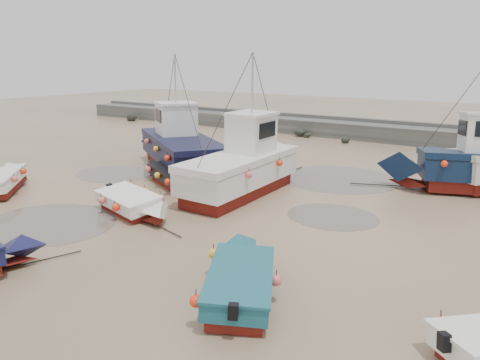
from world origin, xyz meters
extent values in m
plane|color=tan|center=(0.00, 0.00, 0.00)|extent=(120.00, 120.00, 0.00)
cube|color=slate|center=(0.00, 22.00, 0.60)|extent=(60.00, 2.20, 1.20)
cube|color=slate|center=(0.00, 23.21, 1.32)|extent=(60.00, 0.60, 0.25)
ellipsoid|color=black|center=(5.10, 19.02, 0.29)|extent=(0.84, 0.86, 0.51)
ellipsoid|color=black|center=(7.80, 20.56, 0.34)|extent=(0.98, 1.07, 0.72)
ellipsoid|color=black|center=(-5.07, 20.46, 0.35)|extent=(0.99, 0.80, 0.58)
ellipsoid|color=black|center=(-23.51, 19.66, 0.23)|extent=(0.65, 0.64, 0.43)
ellipsoid|color=black|center=(-4.31, 20.27, 0.21)|extent=(0.61, 0.53, 0.32)
ellipsoid|color=black|center=(-9.17, 19.34, 0.38)|extent=(1.09, 0.88, 0.72)
ellipsoid|color=black|center=(-7.25, 19.65, 0.23)|extent=(0.65, 0.60, 0.37)
ellipsoid|color=black|center=(-0.92, 19.60, 0.22)|extent=(0.64, 0.62, 0.48)
ellipsoid|color=black|center=(-23.42, 19.80, 0.38)|extent=(1.10, 0.87, 0.86)
ellipsoid|color=black|center=(7.84, 20.42, 0.19)|extent=(0.55, 0.45, 0.29)
cylinder|color=#5D554C|center=(-3.56, -3.07, 0.00)|extent=(5.16, 5.16, 0.01)
cylinder|color=#5D554C|center=(4.94, 3.58, 0.00)|extent=(3.62, 3.62, 0.01)
cylinder|color=#5D554C|center=(-7.64, 3.59, 0.00)|extent=(4.23, 4.23, 0.01)
cylinder|color=#5D554C|center=(2.77, 9.39, 0.00)|extent=(6.26, 6.26, 0.01)
cube|color=maroon|center=(-9.10, -1.64, 0.15)|extent=(3.41, 3.41, 0.30)
cube|color=white|center=(-9.10, -1.64, 0.53)|extent=(3.75, 3.75, 0.45)
pyramid|color=white|center=(-10.72, -0.03, 0.98)|extent=(1.51, 1.51, 0.90)
cube|color=brown|center=(-9.10, -1.64, 0.69)|extent=(3.11, 3.11, 0.10)
cube|color=white|center=(-9.10, -1.64, 0.78)|extent=(3.85, 3.85, 0.07)
cylinder|color=black|center=(-11.38, 0.63, 0.03)|extent=(1.44, 1.44, 0.04)
sphere|color=#F43816|center=(-7.97, -1.60, 0.63)|extent=(0.30, 0.30, 0.30)
sphere|color=#F43816|center=(-9.06, -0.51, 0.63)|extent=(0.30, 0.30, 0.30)
pyramid|color=#121439|center=(-0.91, -5.97, 0.98)|extent=(1.74, 1.20, 0.90)
cylinder|color=black|center=(-0.61, -5.12, 0.03)|extent=(0.70, 1.90, 0.04)
cube|color=maroon|center=(5.62, -3.92, 0.15)|extent=(2.65, 3.37, 0.30)
cube|color=#175564|center=(5.62, -3.92, 0.53)|extent=(2.96, 3.68, 0.45)
pyramid|color=#175564|center=(4.64, -2.14, 0.98)|extent=(1.69, 1.36, 0.90)
cube|color=brown|center=(5.62, -3.92, 0.69)|extent=(2.43, 3.06, 0.10)
cube|color=#175564|center=(5.62, -3.92, 0.78)|extent=(3.05, 3.77, 0.07)
cube|color=black|center=(6.46, -5.45, 0.70)|extent=(0.28, 0.26, 0.35)
cylinder|color=black|center=(4.22, -1.38, 0.03)|extent=(1.00, 1.77, 0.04)
sphere|color=#F43816|center=(5.48, -5.51, 0.63)|extent=(0.30, 0.30, 0.30)
sphere|color=#F43816|center=(6.39, -3.49, 0.63)|extent=(0.30, 0.30, 0.30)
sphere|color=#F43816|center=(4.20, -3.17, 0.63)|extent=(0.30, 0.30, 0.30)
cube|color=black|center=(10.52, -4.15, 0.70)|extent=(0.28, 0.28, 0.35)
sphere|color=#F43816|center=(10.27, -3.15, 0.63)|extent=(0.30, 0.30, 0.30)
cube|color=maroon|center=(-3.27, 3.60, 0.15)|extent=(3.49, 2.60, 0.30)
cube|color=black|center=(-3.27, 3.60, 0.53)|extent=(3.80, 2.90, 0.45)
pyramid|color=black|center=(-5.15, 4.58, 0.98)|extent=(1.28, 1.57, 0.90)
cube|color=brown|center=(-3.27, 3.60, 0.69)|extent=(3.17, 2.38, 0.10)
cube|color=black|center=(-3.27, 3.60, 0.78)|extent=(3.90, 2.98, 0.07)
cube|color=black|center=(-1.62, 2.73, 0.70)|extent=(0.26, 0.28, 0.35)
cylinder|color=black|center=(-5.95, 5.00, 0.03)|extent=(1.79, 0.96, 0.04)
sphere|color=#F43816|center=(-2.39, 2.21, 0.63)|extent=(0.30, 0.30, 0.30)
sphere|color=#F43816|center=(-2.26, 4.00, 0.63)|extent=(0.30, 0.30, 0.30)
sphere|color=#F43816|center=(-3.65, 2.87, 0.63)|extent=(0.30, 0.30, 0.30)
sphere|color=#F43816|center=(-3.51, 4.65, 0.63)|extent=(0.30, 0.30, 0.30)
sphere|color=#F43816|center=(-4.90, 3.53, 0.63)|extent=(0.30, 0.30, 0.30)
cube|color=maroon|center=(-1.97, -0.52, 0.15)|extent=(3.02, 1.88, 0.30)
cube|color=white|center=(-1.97, -0.52, 0.53)|extent=(3.27, 2.14, 0.45)
pyramid|color=white|center=(-0.18, -1.01, 0.98)|extent=(1.06, 1.53, 0.90)
cube|color=brown|center=(-1.97, -0.52, 0.69)|extent=(2.74, 1.74, 0.10)
cube|color=white|center=(-1.97, -0.52, 0.78)|extent=(3.35, 2.21, 0.07)
cube|color=black|center=(-3.48, -0.10, 0.70)|extent=(0.23, 0.26, 0.35)
cylinder|color=black|center=(0.62, -1.23, 0.03)|extent=(1.94, 0.57, 0.04)
sphere|color=#F43816|center=(-2.90, 0.58, 0.63)|extent=(0.30, 0.30, 0.30)
sphere|color=#F43816|center=(-2.76, -1.14, 0.63)|extent=(0.30, 0.30, 0.30)
sphere|color=#F43816|center=(-1.75, 0.26, 0.63)|extent=(0.30, 0.30, 0.30)
sphere|color=#F43816|center=(-1.60, -1.46, 0.63)|extent=(0.30, 0.30, 0.30)
sphere|color=#F43816|center=(-0.59, -0.05, 0.63)|extent=(0.30, 0.30, 0.30)
cube|color=maroon|center=(-5.09, 6.23, 0.28)|extent=(7.45, 6.13, 0.55)
cube|color=black|center=(-5.09, 6.23, 1.02)|extent=(8.13, 6.78, 0.95)
pyramid|color=black|center=(-8.82, 8.77, 1.72)|extent=(2.75, 3.12, 1.40)
cube|color=brown|center=(-5.09, 6.23, 1.54)|extent=(7.92, 6.58, 0.08)
cube|color=black|center=(-5.09, 6.23, 1.68)|extent=(8.31, 6.93, 0.30)
cube|color=white|center=(-5.98, 6.84, 2.65)|extent=(2.76, 2.75, 1.70)
cube|color=white|center=(-5.98, 6.84, 3.56)|extent=(2.98, 2.97, 0.12)
cube|color=black|center=(-6.83, 7.41, 2.91)|extent=(0.98, 1.41, 0.68)
cylinder|color=#B7B7B2|center=(-5.98, 6.84, 4.92)|extent=(0.10, 0.10, 2.60)
cylinder|color=black|center=(-9.81, 9.44, 0.03)|extent=(2.51, 1.73, 0.05)
sphere|color=#DD635A|center=(-3.34, 3.20, 1.38)|extent=(0.30, 0.30, 0.30)
sphere|color=#DD635A|center=(-2.67, 6.42, 1.38)|extent=(0.30, 0.30, 0.30)
sphere|color=#DD635A|center=(-5.42, 4.61, 1.38)|extent=(0.30, 0.30, 0.30)
sphere|color=#DD635A|center=(-4.75, 7.84, 1.38)|extent=(0.30, 0.30, 0.30)
sphere|color=#DD635A|center=(-7.51, 6.03, 1.38)|extent=(0.30, 0.30, 0.30)
sphere|color=#DD635A|center=(-6.84, 9.26, 1.38)|extent=(0.30, 0.30, 0.30)
cube|color=maroon|center=(0.27, 4.00, 0.28)|extent=(2.13, 6.33, 0.55)
cube|color=white|center=(0.27, 4.00, 1.02)|extent=(2.49, 6.80, 0.95)
pyramid|color=white|center=(0.16, 7.92, 1.72)|extent=(2.34, 1.49, 1.40)
cube|color=brown|center=(0.27, 4.00, 1.54)|extent=(2.39, 6.64, 0.08)
cube|color=white|center=(0.27, 4.00, 1.68)|extent=(2.54, 6.95, 0.30)
cube|color=white|center=(0.24, 4.92, 2.65)|extent=(1.67, 2.04, 1.70)
cube|color=white|center=(0.24, 4.92, 3.56)|extent=(1.80, 2.21, 0.12)
cube|color=black|center=(0.22, 5.94, 2.91)|extent=(1.37, 0.09, 0.68)
cylinder|color=#B7B7B2|center=(0.24, 4.92, 4.92)|extent=(0.10, 0.10, 2.60)
cylinder|color=black|center=(0.13, 9.03, 0.03)|extent=(0.13, 3.00, 0.05)
sphere|color=#DD635A|center=(-0.93, 1.29, 1.38)|extent=(0.30, 0.30, 0.30)
sphere|color=#DD635A|center=(1.58, 2.70, 1.38)|extent=(0.30, 0.30, 0.30)
sphere|color=#DD635A|center=(-1.00, 3.97, 1.38)|extent=(0.30, 0.30, 0.30)
sphere|color=#DD635A|center=(1.50, 5.37, 1.38)|extent=(0.30, 0.30, 0.30)
sphere|color=#DD635A|center=(-1.08, 6.64, 1.38)|extent=(0.30, 0.30, 0.30)
pyramid|color=#0C1C36|center=(6.18, 9.53, 1.72)|extent=(2.27, 2.99, 1.40)
cube|color=black|center=(8.24, 10.31, 2.91)|extent=(0.61, 1.50, 0.68)
cylinder|color=black|center=(5.11, 9.12, 0.03)|extent=(2.82, 1.11, 0.05)
sphere|color=#DD635A|center=(7.79, 11.69, 1.38)|extent=(0.30, 0.30, 0.30)
sphere|color=#DD635A|center=(7.91, 8.64, 1.38)|extent=(0.30, 0.30, 0.30)
sphere|color=#DD635A|center=(7.57, 11.25, 1.38)|extent=(0.30, 0.30, 0.30)
imported|color=#161C37|center=(-1.47, 6.91, 0.00)|extent=(0.68, 0.56, 1.62)
camera|label=1|loc=(11.62, -12.78, 5.94)|focal=35.00mm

